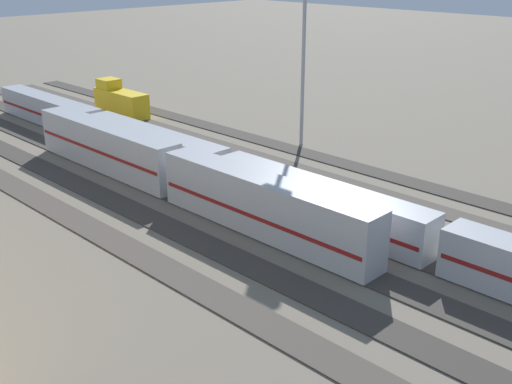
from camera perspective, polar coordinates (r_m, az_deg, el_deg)
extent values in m
plane|color=#756B5B|center=(60.02, 0.58, -0.99)|extent=(400.00, 400.00, 0.00)
cube|color=#3D3833|center=(70.87, 9.08, 2.31)|extent=(140.00, 2.80, 0.12)
cube|color=#4C443D|center=(67.06, 6.55, 1.35)|extent=(140.00, 2.80, 0.12)
cube|color=#4C443D|center=(63.43, 3.73, 0.27)|extent=(140.00, 2.80, 0.12)
cube|color=#3D3833|center=(59.99, 0.58, -0.93)|extent=(140.00, 2.80, 0.12)
cube|color=#3D3833|center=(56.79, -2.94, -2.28)|extent=(140.00, 2.80, 0.12)
cube|color=#3D3833|center=(53.86, -6.87, -3.76)|extent=(140.00, 2.80, 0.12)
cube|color=#4C443D|center=(51.25, -11.25, -5.39)|extent=(140.00, 2.80, 0.12)
cube|color=#B7BABF|center=(55.12, 5.62, -0.89)|extent=(23.00, 3.00, 3.80)
cube|color=maroon|center=(55.24, 5.61, -1.21)|extent=(22.40, 3.06, 0.36)
cube|color=#B7BABF|center=(71.91, -9.46, 4.21)|extent=(23.00, 3.00, 3.80)
cube|color=maroon|center=(71.88, -9.47, 4.30)|extent=(22.40, 3.06, 0.36)
cube|color=#B7BABF|center=(92.07, -18.49, 7.12)|extent=(23.00, 3.00, 3.80)
cube|color=maroon|center=(92.12, -18.48, 6.99)|extent=(22.40, 3.06, 0.36)
cube|color=gold|center=(94.45, -12.27, 8.00)|extent=(10.00, 3.00, 3.60)
cube|color=gold|center=(96.43, -13.39, 9.70)|extent=(3.00, 2.70, 1.40)
cube|color=#B7BABF|center=(52.43, 0.76, -1.26)|extent=(23.00, 3.00, 5.00)
cube|color=maroon|center=(52.63, 0.76, -1.78)|extent=(22.40, 3.06, 0.36)
cube|color=#B7BABF|center=(70.45, -13.57, 4.05)|extent=(23.00, 3.00, 5.00)
cube|color=maroon|center=(70.47, -13.57, 4.00)|extent=(22.40, 3.06, 0.36)
cylinder|color=#9EA0A5|center=(75.99, 4.43, 13.92)|extent=(0.44, 0.44, 26.29)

